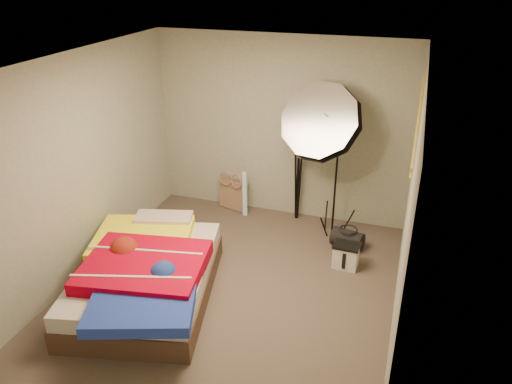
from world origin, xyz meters
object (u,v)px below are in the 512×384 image
at_px(wrapping_roll, 245,194).
at_px(photo_umbrella, 322,124).
at_px(tote_bag, 234,195).
at_px(camera_case, 346,257).
at_px(camera_tripod, 298,176).
at_px(duffel_bag, 347,239).
at_px(bed, 146,275).

bearing_deg(wrapping_roll, photo_umbrella, -12.10).
height_order(tote_bag, wrapping_roll, wrapping_roll).
distance_m(camera_case, camera_tripod, 1.42).
bearing_deg(camera_tripod, photo_umbrella, -44.46).
distance_m(wrapping_roll, photo_umbrella, 1.65).
bearing_deg(wrapping_roll, camera_tripod, 8.82).
height_order(tote_bag, photo_umbrella, photo_umbrella).
bearing_deg(camera_case, duffel_bag, 99.27).
height_order(wrapping_roll, bed, wrapping_roll).
relative_size(tote_bag, bed, 0.18).
distance_m(duffel_bag, bed, 2.56).
xyz_separation_m(photo_umbrella, camera_tripod, (-0.35, 0.35, -0.89)).
xyz_separation_m(wrapping_roll, bed, (-0.37, -2.15, -0.03)).
bearing_deg(bed, photo_umbrella, 52.80).
bearing_deg(duffel_bag, camera_tripod, 158.94).
height_order(tote_bag, duffel_bag, tote_bag).
height_order(wrapping_roll, photo_umbrella, photo_umbrella).
distance_m(tote_bag, duffel_bag, 1.86).
bearing_deg(bed, tote_bag, 86.33).
height_order(camera_case, photo_umbrella, photo_umbrella).
bearing_deg(tote_bag, duffel_bag, -3.38).
bearing_deg(bed, camera_tripod, 64.07).
distance_m(bed, camera_tripod, 2.55).
bearing_deg(duffel_bag, bed, -123.94).
relative_size(tote_bag, photo_umbrella, 0.19).
bearing_deg(photo_umbrella, bed, -127.20).
distance_m(wrapping_roll, duffel_bag, 1.62).
distance_m(duffel_bag, photo_umbrella, 1.50).
distance_m(photo_umbrella, camera_tripod, 1.02).
relative_size(camera_case, duffel_bag, 0.73).
height_order(duffel_bag, bed, bed).
bearing_deg(photo_umbrella, camera_tripod, 135.54).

